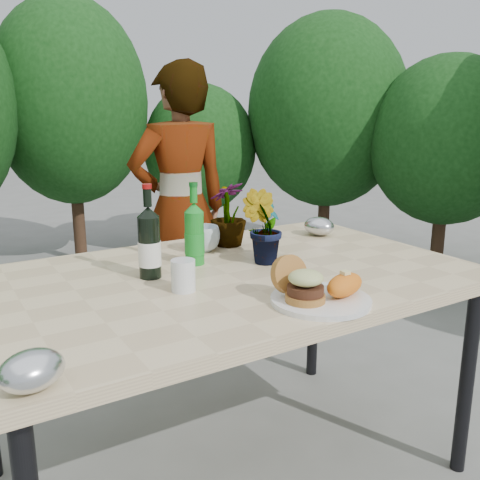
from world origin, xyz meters
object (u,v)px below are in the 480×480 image
dinner_plate (321,300)px  wine_bottle (149,244)px  patio_table (227,290)px  person (180,209)px

dinner_plate → wine_bottle: (-0.32, 0.46, 0.10)m
wine_bottle → dinner_plate: bearing=-48.7°
patio_table → wine_bottle: (-0.23, 0.09, 0.17)m
patio_table → person: size_ratio=1.06×
patio_table → wine_bottle: 0.30m
wine_bottle → patio_table: bearing=-15.3°
dinner_plate → wine_bottle: 0.57m
patio_table → wine_bottle: bearing=157.9°
dinner_plate → person: size_ratio=0.19×
person → wine_bottle: bearing=63.9°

